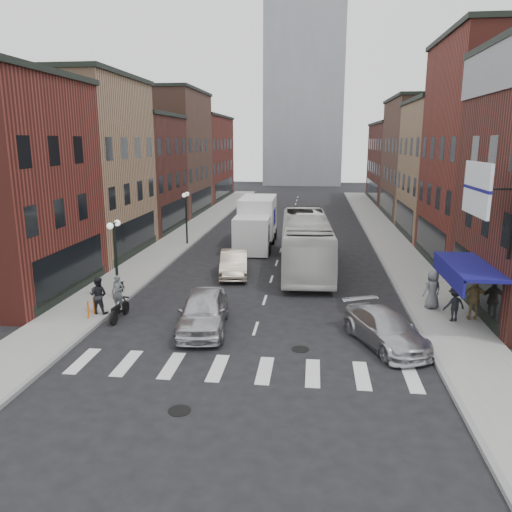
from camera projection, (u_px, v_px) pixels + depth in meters
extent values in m
plane|color=black|center=(253.00, 337.00, 20.73)|extent=(160.00, 160.00, 0.00)
cube|color=gray|center=(186.00, 235.00, 42.96)|extent=(3.00, 74.00, 0.15)
cube|color=gray|center=(388.00, 239.00, 41.03)|extent=(3.00, 74.00, 0.15)
cube|color=gray|center=(203.00, 236.00, 42.81)|extent=(0.20, 74.00, 0.16)
cube|color=gray|center=(369.00, 239.00, 41.22)|extent=(0.20, 74.00, 0.16)
cube|color=silver|center=(243.00, 369.00, 17.83)|extent=(12.00, 2.20, 0.01)
cube|color=black|center=(72.00, 267.00, 25.86)|extent=(0.08, 7.20, 2.20)
cube|color=#A17859|center=(63.00, 170.00, 34.62)|extent=(10.00, 10.00, 12.00)
cube|color=black|center=(136.00, 234.00, 35.05)|extent=(0.08, 8.00, 2.20)
cube|color=black|center=(55.00, 76.00, 33.23)|extent=(10.30, 10.20, 0.30)
cube|color=#48201A|center=(119.00, 175.00, 44.52)|extent=(10.00, 10.00, 10.00)
cube|color=black|center=(175.00, 213.00, 44.72)|extent=(0.08, 8.00, 2.20)
cube|color=black|center=(116.00, 115.00, 43.36)|extent=(10.30, 10.20, 0.30)
cube|color=brown|center=(157.00, 154.00, 54.82)|extent=(10.00, 12.00, 13.00)
cube|color=black|center=(202.00, 199.00, 55.37)|extent=(0.08, 9.60, 2.20)
cube|color=black|center=(154.00, 91.00, 53.32)|extent=(10.30, 12.20, 0.30)
cube|color=maroon|center=(188.00, 159.00, 68.60)|extent=(10.00, 16.00, 11.00)
cube|color=black|center=(224.00, 188.00, 68.91)|extent=(0.08, 12.80, 2.20)
cube|color=black|center=(187.00, 116.00, 67.32)|extent=(10.30, 16.20, 0.30)
cube|color=black|center=(474.00, 279.00, 23.58)|extent=(0.08, 7.20, 2.20)
cube|color=black|center=(430.00, 240.00, 32.77)|extent=(0.08, 8.00, 2.20)
cube|color=#A17859|center=(469.00, 171.00, 41.00)|extent=(10.00, 10.00, 11.00)
cube|color=black|center=(404.00, 217.00, 42.45)|extent=(0.08, 8.00, 2.20)
cube|color=black|center=(476.00, 100.00, 39.73)|extent=(10.30, 10.20, 0.30)
cube|color=brown|center=(438.00, 160.00, 51.53)|extent=(10.00, 12.00, 12.00)
cube|color=black|center=(386.00, 202.00, 53.09)|extent=(0.08, 9.60, 2.20)
cube|color=black|center=(443.00, 98.00, 50.14)|extent=(10.30, 12.20, 0.30)
cube|color=#48201A|center=(412.00, 164.00, 65.30)|extent=(10.00, 16.00, 10.00)
cube|color=black|center=(372.00, 189.00, 66.64)|extent=(0.08, 12.80, 2.20)
cube|color=black|center=(415.00, 123.00, 64.14)|extent=(10.30, 16.20, 0.30)
cube|color=navy|center=(469.00, 266.00, 21.50)|extent=(1.80, 5.00, 0.15)
cube|color=navy|center=(448.00, 273.00, 21.68)|extent=(0.10, 5.00, 0.70)
cylinder|color=black|center=(512.00, 221.00, 18.96)|extent=(0.12, 0.12, 3.00)
cylinder|color=black|center=(496.00, 189.00, 18.77)|extent=(1.40, 0.08, 0.08)
cube|color=silver|center=(477.00, 189.00, 18.85)|extent=(0.12, 3.00, 2.00)
cube|color=#9399A0|center=(305.00, 44.00, 90.54)|extent=(14.00, 14.00, 50.00)
cylinder|color=black|center=(116.00, 263.00, 24.99)|extent=(0.14, 0.14, 4.00)
cylinder|color=black|center=(114.00, 223.00, 24.53)|extent=(0.06, 0.90, 0.06)
sphere|color=white|center=(110.00, 226.00, 24.11)|extent=(0.32, 0.32, 0.32)
sphere|color=white|center=(117.00, 223.00, 24.98)|extent=(0.32, 0.32, 0.32)
cylinder|color=black|center=(186.00, 220.00, 38.53)|extent=(0.14, 0.14, 4.00)
cylinder|color=black|center=(186.00, 194.00, 38.08)|extent=(0.06, 0.90, 0.06)
sphere|color=white|center=(184.00, 195.00, 37.66)|extent=(0.32, 0.32, 0.32)
sphere|color=white|center=(187.00, 194.00, 38.53)|extent=(0.32, 0.32, 0.32)
cylinder|color=#D8590C|center=(88.00, 310.00, 22.43)|extent=(0.08, 0.08, 0.80)
cylinder|color=#D8590C|center=(94.00, 306.00, 23.01)|extent=(0.08, 0.08, 0.80)
cube|color=silver|center=(252.00, 235.00, 35.44)|extent=(2.54, 2.74, 2.60)
cube|color=black|center=(252.00, 232.00, 35.38)|extent=(2.56, 1.50, 1.14)
cube|color=silver|center=(258.00, 216.00, 39.08)|extent=(2.69, 5.44, 3.01)
cube|color=navy|center=(258.00, 216.00, 39.08)|extent=(2.67, 2.12, 1.25)
cube|color=black|center=(258.00, 238.00, 39.27)|extent=(2.40, 6.79, 0.36)
cylinder|color=black|center=(236.00, 247.00, 35.99)|extent=(0.29, 0.93, 0.93)
cylinder|color=black|center=(269.00, 248.00, 35.72)|extent=(0.29, 0.93, 0.93)
cylinder|color=black|center=(243.00, 238.00, 39.40)|extent=(0.29, 0.93, 0.93)
cylinder|color=black|center=(273.00, 239.00, 39.13)|extent=(0.29, 0.93, 0.93)
cylinder|color=black|center=(246.00, 233.00, 41.41)|extent=(0.29, 0.93, 0.93)
cylinder|color=black|center=(275.00, 234.00, 41.14)|extent=(0.29, 0.93, 0.93)
cylinder|color=black|center=(126.00, 308.00, 23.45)|extent=(0.13, 0.63, 0.63)
cylinder|color=black|center=(114.00, 318.00, 22.07)|extent=(0.13, 0.63, 0.63)
cube|color=black|center=(120.00, 308.00, 22.71)|extent=(0.37, 1.16, 0.33)
cube|color=black|center=(123.00, 297.00, 23.13)|extent=(0.52, 0.12, 0.06)
imported|color=#4E5255|center=(118.00, 293.00, 22.45)|extent=(0.61, 0.44, 1.57)
imported|color=silver|center=(306.00, 242.00, 31.49)|extent=(3.52, 12.46, 3.43)
imported|color=#BCBBC0|center=(203.00, 311.00, 21.41)|extent=(2.54, 5.15, 1.69)
imported|color=beige|center=(234.00, 264.00, 30.04)|extent=(2.18, 4.72, 1.50)
imported|color=#B3B3B8|center=(385.00, 329.00, 19.79)|extent=(3.59, 5.10, 1.37)
imported|color=black|center=(121.00, 287.00, 25.95)|extent=(0.88, 1.64, 0.82)
imported|color=black|center=(98.00, 295.00, 22.98)|extent=(0.87, 0.53, 1.74)
imported|color=black|center=(454.00, 304.00, 22.03)|extent=(1.11, 0.78, 1.55)
imported|color=olive|center=(475.00, 299.00, 22.18)|extent=(1.16, 0.66, 1.91)
imported|color=slate|center=(432.00, 289.00, 23.69)|extent=(1.07, 0.92, 1.86)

